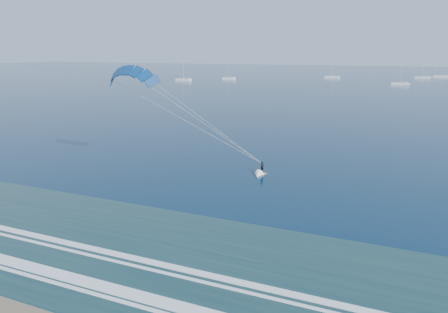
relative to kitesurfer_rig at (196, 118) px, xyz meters
The scene contains 7 objects.
kitesurfer_rig is the anchor object (origin of this frame).
sailboat_0 167.92m from the kitesurfer_rig, 118.70° to the left, with size 8.65×2.40×11.77m.
sailboat_1 177.33m from the kitesurfer_rig, 110.50° to the left, with size 7.30×2.40×10.22m.
sailboat_2 200.76m from the kitesurfer_rig, 93.00° to the left, with size 8.13×2.40×11.04m.
sailboat_3 163.83m from the kitesurfer_rig, 80.94° to the left, with size 7.34×2.40×10.38m.
sailboat_4 219.99m from the kitesurfer_rig, 79.97° to the left, with size 8.05×2.40×11.03m.
sailboat_7 236.98m from the kitesurfer_rig, 77.95° to the left, with size 9.14×2.40×12.34m.
Camera 1 is at (17.66, -13.42, 15.49)m, focal length 32.00 mm.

